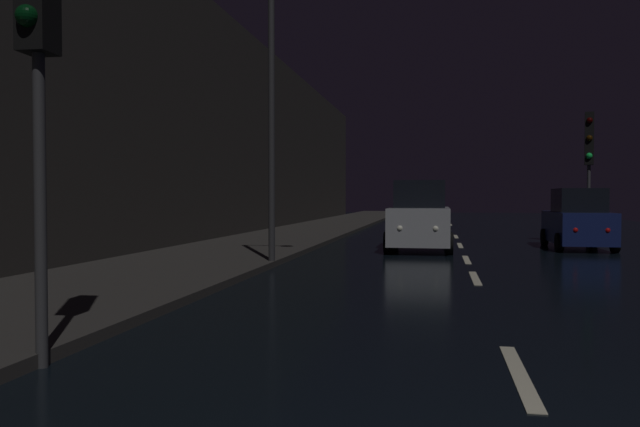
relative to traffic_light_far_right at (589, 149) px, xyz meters
The scene contains 8 objects.
ground 7.00m from the traffic_light_far_right, 139.02° to the left, with size 26.18×84.00×0.02m, color black.
sidewalk_left 12.61m from the traffic_light_far_right, 160.86° to the left, with size 4.40×84.00×0.15m, color #33302D.
building_facade_left 14.12m from the traffic_light_far_right, behind, with size 0.80×63.00×9.09m, color #2D2B28.
lane_centerline 6.40m from the traffic_light_far_right, 148.37° to the right, with size 0.16×34.92×0.01m.
traffic_light_far_right is the anchor object (origin of this frame).
streetlamp_overhead 12.80m from the traffic_light_far_right, 134.44° to the right, with size 1.70×0.44×7.21m.
car_approaching_headlights 7.28m from the traffic_light_far_right, 149.98° to the right, with size 2.06×4.46×2.25m.
car_parked_right_far 3.36m from the traffic_light_far_right, 111.43° to the right, with size 1.84×3.98×2.00m.
Camera 1 is at (-0.78, -3.12, 1.72)m, focal length 34.42 mm.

